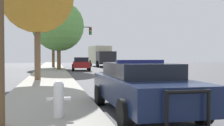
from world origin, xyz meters
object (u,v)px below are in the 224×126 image
at_px(police_car, 142,86).
at_px(car_background_midblock, 81,64).
at_px(box_truck, 101,56).
at_px(fire_hydrant, 59,98).
at_px(traffic_light, 72,38).
at_px(tree_sidewalk_mid, 59,26).
at_px(tree_sidewalk_far, 53,25).

relative_size(police_car, car_background_midblock, 1.25).
bearing_deg(box_truck, car_background_midblock, 65.88).
relative_size(fire_hydrant, car_background_midblock, 0.22).
distance_m(fire_hydrant, traffic_light, 26.87).
bearing_deg(tree_sidewalk_mid, police_car, -85.32).
xyz_separation_m(fire_hydrant, tree_sidewalk_mid, (0.44, 23.39, 4.15)).
xyz_separation_m(box_truck, tree_sidewalk_mid, (-6.22, -10.29, 3.14)).
bearing_deg(traffic_light, tree_sidewalk_mid, -116.64).
bearing_deg(tree_sidewalk_mid, traffic_light, 63.36).
bearing_deg(fire_hydrant, traffic_light, 85.59).
height_order(fire_hydrant, traffic_light, traffic_light).
bearing_deg(tree_sidewalk_mid, tree_sidewalk_far, 94.58).
distance_m(police_car, tree_sidewalk_far, 30.33).
bearing_deg(police_car, box_truck, -98.59).
relative_size(traffic_light, car_background_midblock, 1.24).
relative_size(box_truck, tree_sidewalk_mid, 1.10).
bearing_deg(traffic_light, car_background_midblock, -78.49).
xyz_separation_m(police_car, tree_sidewalk_far, (-2.43, 29.84, 4.84)).
bearing_deg(box_truck, police_car, 78.70).
distance_m(police_car, car_background_midblock, 22.51).
height_order(traffic_light, car_background_midblock, traffic_light).
bearing_deg(traffic_light, fire_hydrant, -94.41).
bearing_deg(car_background_midblock, traffic_light, 104.73).
bearing_deg(police_car, fire_hydrant, 14.69).
distance_m(police_car, fire_hydrant, 2.39).
bearing_deg(tree_sidewalk_far, fire_hydrant, -89.75).
xyz_separation_m(police_car, box_truck, (4.36, 33.03, 0.85)).
height_order(police_car, box_truck, box_truck).
height_order(box_truck, tree_sidewalk_mid, tree_sidewalk_mid).
height_order(fire_hydrant, tree_sidewalk_far, tree_sidewalk_far).
xyz_separation_m(traffic_light, car_background_midblock, (0.70, -3.45, -2.95)).
distance_m(fire_hydrant, tree_sidewalk_far, 30.90).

